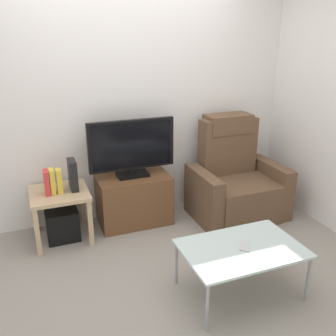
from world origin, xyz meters
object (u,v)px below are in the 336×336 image
object	(u,v)px
subwoofer_box	(62,224)
book_middle	(52,181)
recliner_armchair	(235,182)
side_table	(60,199)
book_leftmost	(47,182)
game_console	(73,175)
coffee_table	(242,250)
cell_phone	(245,246)
television	(132,147)
book_rightmost	(59,181)
tv_stand	(134,199)

from	to	relation	value
subwoofer_box	book_middle	size ratio (longest dim) A/B	1.29
book_middle	recliner_armchair	bearing A→B (deg)	-3.50
side_table	book_leftmost	xyz separation A→B (m)	(-0.10, -0.02, 0.20)
book_leftmost	book_middle	distance (m)	0.05
book_leftmost	game_console	size ratio (longest dim) A/B	0.79
recliner_armchair	subwoofer_box	bearing A→B (deg)	-179.42
subwoofer_box	coffee_table	world-z (taller)	coffee_table
coffee_table	cell_phone	world-z (taller)	cell_phone
book_middle	game_console	xyz separation A→B (m)	(0.19, 0.03, 0.03)
television	subwoofer_box	xyz separation A→B (m)	(-0.75, -0.08, -0.68)
recliner_armchair	game_console	distance (m)	1.74
book_middle	coffee_table	distance (m)	1.83
book_leftmost	cell_phone	xyz separation A→B (m)	(1.32, -1.32, -0.21)
subwoofer_box	book_middle	distance (m)	0.47
recliner_armchair	coffee_table	bearing A→B (deg)	-114.04
subwoofer_box	book_leftmost	distance (m)	0.47
book_middle	game_console	bearing A→B (deg)	8.75
side_table	book_leftmost	bearing A→B (deg)	-168.69
recliner_armchair	book_rightmost	distance (m)	1.86
coffee_table	subwoofer_box	bearing A→B (deg)	131.41
subwoofer_box	game_console	distance (m)	0.51
book_rightmost	game_console	world-z (taller)	game_console
book_leftmost	cell_phone	distance (m)	1.88
recliner_armchair	book_rightmost	size ratio (longest dim) A/B	4.73
television	book_rightmost	distance (m)	0.78
television	book_middle	world-z (taller)	television
coffee_table	cell_phone	xyz separation A→B (m)	(0.03, 0.00, 0.03)
book_rightmost	coffee_table	distance (m)	1.79
cell_phone	subwoofer_box	bearing A→B (deg)	167.38
game_console	coffee_table	xyz separation A→B (m)	(1.04, -1.36, -0.27)
tv_stand	television	xyz separation A→B (m)	(-0.00, 0.02, 0.57)
recliner_armchair	coffee_table	distance (m)	1.38
book_leftmost	book_rightmost	world-z (taller)	book_leftmost
tv_stand	book_middle	distance (m)	0.88
side_table	book_leftmost	distance (m)	0.22
tv_stand	television	world-z (taller)	television
subwoofer_box	game_console	bearing A→B (deg)	3.95
television	book_rightmost	bearing A→B (deg)	-172.52
recliner_armchair	side_table	bearing A→B (deg)	-179.42
tv_stand	coffee_table	size ratio (longest dim) A/B	0.83
television	cell_phone	size ratio (longest dim) A/B	5.91
book_leftmost	cell_phone	size ratio (longest dim) A/B	1.54
game_console	television	bearing A→B (deg)	6.32
tv_stand	recliner_armchair	size ratio (longest dim) A/B	0.69
recliner_armchair	coffee_table	world-z (taller)	recliner_armchair
tv_stand	book_middle	bearing A→B (deg)	-174.43
tv_stand	side_table	bearing A→B (deg)	-175.57
book_middle	book_rightmost	bearing A→B (deg)	0.00
book_leftmost	game_console	distance (m)	0.25
recliner_armchair	tv_stand	bearing A→B (deg)	174.74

